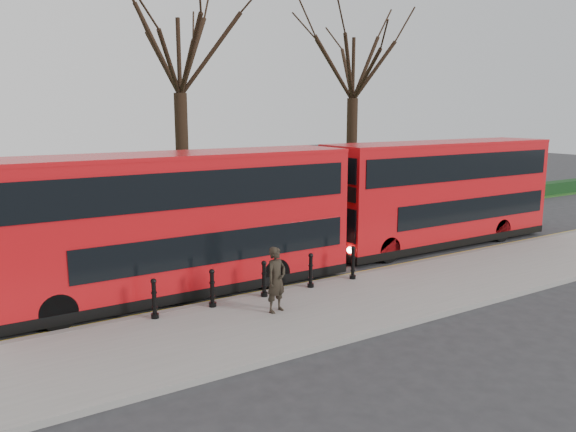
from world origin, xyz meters
TOP-DOWN VIEW (x-y plane):
  - ground at (0.00, 0.00)m, footprint 120.00×120.00m
  - pavement at (0.00, -3.00)m, footprint 60.00×4.00m
  - kerb at (0.00, -1.00)m, footprint 60.00×0.25m
  - grass_verge at (0.00, 15.00)m, footprint 60.00×18.00m
  - hedge at (0.00, 6.80)m, footprint 60.00×0.90m
  - yellow_line_outer at (0.00, -0.70)m, footprint 60.00×0.10m
  - yellow_line_inner at (0.00, -0.50)m, footprint 60.00×0.10m
  - tree_mid at (2.00, 10.00)m, footprint 7.19×7.19m
  - tree_right at (12.00, 10.00)m, footprint 7.05×7.05m
  - bollard_row at (-0.15, -1.35)m, footprint 6.60×0.15m
  - bus_lead at (-1.84, 0.59)m, footprint 10.51×2.42m
  - bus_rear at (9.39, 0.97)m, footprint 10.47×2.41m
  - pedestrian at (-0.48, -2.58)m, footprint 0.73×0.58m

SIDE VIEW (x-z plane):
  - ground at x=0.00m, z-range 0.00..0.00m
  - yellow_line_outer at x=0.00m, z-range 0.00..0.01m
  - yellow_line_inner at x=0.00m, z-range 0.00..0.01m
  - grass_verge at x=0.00m, z-range 0.00..0.06m
  - pavement at x=0.00m, z-range 0.00..0.15m
  - kerb at x=0.00m, z-range -0.01..0.15m
  - hedge at x=0.00m, z-range 0.00..0.80m
  - bollard_row at x=-0.15m, z-range 0.15..1.15m
  - pedestrian at x=-0.48m, z-range 0.15..1.90m
  - bus_rear at x=9.39m, z-range 0.02..4.18m
  - bus_lead at x=-1.84m, z-range 0.02..4.20m
  - tree_right at x=12.00m, z-range 2.50..13.52m
  - tree_mid at x=2.00m, z-range 2.55..13.79m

